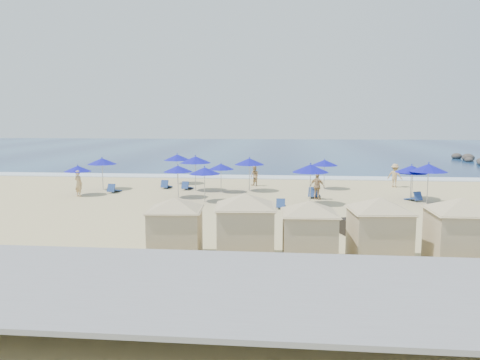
% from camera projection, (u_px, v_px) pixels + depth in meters
% --- Properties ---
extents(ground, '(160.00, 160.00, 0.00)m').
position_uv_depth(ground, '(260.00, 212.00, 26.47)').
color(ground, '#CAB880').
rests_on(ground, ground).
extents(ocean, '(160.00, 80.00, 0.06)m').
position_uv_depth(ocean, '(278.00, 149.00, 80.73)').
color(ocean, navy).
rests_on(ocean, ground).
extents(surf_line, '(160.00, 2.50, 0.08)m').
position_uv_depth(surf_line, '(270.00, 177.00, 41.76)').
color(surf_line, white).
rests_on(surf_line, ground).
extents(seawall, '(160.00, 6.10, 1.22)m').
position_uv_depth(seawall, '(234.00, 283.00, 13.06)').
color(seawall, gray).
rests_on(seawall, ground).
extents(trash_bin, '(0.93, 0.93, 0.72)m').
position_uv_depth(trash_bin, '(350.00, 227.00, 21.19)').
color(trash_bin, black).
rests_on(trash_bin, ground).
extents(cabana_0, '(4.04, 4.04, 2.54)m').
position_uv_depth(cabana_0, '(175.00, 220.00, 17.43)').
color(cabana_0, tan).
rests_on(cabana_0, ground).
extents(cabana_1, '(4.40, 4.40, 2.77)m').
position_uv_depth(cabana_1, '(246.00, 218.00, 17.15)').
color(cabana_1, tan).
rests_on(cabana_1, ground).
extents(cabana_2, '(4.06, 4.06, 2.55)m').
position_uv_depth(cabana_2, '(309.00, 224.00, 16.77)').
color(cabana_2, tan).
rests_on(cabana_2, ground).
extents(cabana_3, '(4.23, 4.23, 2.67)m').
position_uv_depth(cabana_3, '(379.00, 222.00, 16.81)').
color(cabana_3, tan).
rests_on(cabana_3, ground).
extents(cabana_4, '(4.42, 4.42, 2.77)m').
position_uv_depth(cabana_4, '(461.00, 224.00, 16.19)').
color(cabana_4, tan).
rests_on(cabana_4, ground).
extents(umbrella_0, '(2.14, 2.14, 2.44)m').
position_uv_depth(umbrella_0, '(102.00, 161.00, 34.49)').
color(umbrella_0, '#A5A8AD').
rests_on(umbrella_0, ground).
extents(umbrella_1, '(1.86, 1.86, 2.12)m').
position_uv_depth(umbrella_1, '(78.00, 169.00, 31.91)').
color(umbrella_1, '#A5A8AD').
rests_on(umbrella_1, ground).
extents(umbrella_2, '(2.17, 2.17, 2.47)m').
position_uv_depth(umbrella_2, '(177.00, 157.00, 37.60)').
color(umbrella_2, '#A5A8AD').
rests_on(umbrella_2, ground).
extents(umbrella_3, '(1.97, 1.97, 2.24)m').
position_uv_depth(umbrella_3, '(178.00, 169.00, 30.89)').
color(umbrella_3, '#A5A8AD').
rests_on(umbrella_3, ground).
extents(umbrella_4, '(1.87, 1.87, 2.13)m').
position_uv_depth(umbrella_4, '(221.00, 167.00, 33.20)').
color(umbrella_4, '#A5A8AD').
rests_on(umbrella_4, ground).
extents(umbrella_5, '(2.31, 2.31, 2.63)m').
position_uv_depth(umbrella_5, '(195.00, 160.00, 33.93)').
color(umbrella_5, '#A5A8AD').
rests_on(umbrella_5, ground).
extents(umbrella_6, '(2.01, 2.01, 2.29)m').
position_uv_depth(umbrella_6, '(205.00, 171.00, 29.33)').
color(umbrella_6, '#A5A8AD').
rests_on(umbrella_6, ground).
extents(umbrella_7, '(2.19, 2.19, 2.49)m').
position_uv_depth(umbrella_7, '(249.00, 161.00, 33.71)').
color(umbrella_7, '#A5A8AD').
rests_on(umbrella_7, ground).
extents(umbrella_8, '(2.26, 2.26, 2.57)m').
position_uv_depth(umbrella_8, '(311.00, 168.00, 28.36)').
color(umbrella_8, '#A5A8AD').
rests_on(umbrella_8, ground).
extents(umbrella_9, '(2.01, 2.01, 2.29)m').
position_uv_depth(umbrella_9, '(325.00, 163.00, 34.74)').
color(umbrella_9, '#A5A8AD').
rests_on(umbrella_9, ground).
extents(umbrella_10, '(2.08, 2.08, 2.36)m').
position_uv_depth(umbrella_10, '(412.00, 169.00, 29.73)').
color(umbrella_10, '#A5A8AD').
rests_on(umbrella_10, ground).
extents(umbrella_11, '(2.27, 2.27, 2.59)m').
position_uv_depth(umbrella_11, '(429.00, 168.00, 28.56)').
color(umbrella_11, '#A5A8AD').
rests_on(umbrella_11, ground).
extents(umbrella_12, '(1.91, 1.91, 2.18)m').
position_uv_depth(umbrella_12, '(413.00, 170.00, 30.43)').
color(umbrella_12, '#A5A8AD').
rests_on(umbrella_12, ground).
extents(beach_chair_0, '(0.73, 1.30, 0.68)m').
position_uv_depth(beach_chair_0, '(114.00, 189.00, 33.24)').
color(beach_chair_0, navy).
rests_on(beach_chair_0, ground).
extents(beach_chair_1, '(0.66, 1.27, 0.68)m').
position_uv_depth(beach_chair_1, '(166.00, 185.00, 35.28)').
color(beach_chair_1, navy).
rests_on(beach_chair_1, ground).
extents(beach_chair_2, '(0.77, 1.27, 0.65)m').
position_uv_depth(beach_chair_2, '(187.00, 187.00, 34.69)').
color(beach_chair_2, navy).
rests_on(beach_chair_2, ground).
extents(beach_chair_3, '(0.56, 1.17, 0.63)m').
position_uv_depth(beach_chair_3, '(281.00, 205.00, 27.39)').
color(beach_chair_3, navy).
rests_on(beach_chair_3, ground).
extents(beach_chair_4, '(0.89, 1.50, 0.77)m').
position_uv_depth(beach_chair_4, '(314.00, 194.00, 31.05)').
color(beach_chair_4, navy).
rests_on(beach_chair_4, ground).
extents(beach_chair_5, '(0.99, 1.31, 0.66)m').
position_uv_depth(beach_chair_5, '(414.00, 198.00, 29.80)').
color(beach_chair_5, navy).
rests_on(beach_chair_5, ground).
extents(beachgoer_0, '(0.78, 0.69, 1.79)m').
position_uv_depth(beachgoer_0, '(79.00, 183.00, 31.46)').
color(beachgoer_0, tan).
rests_on(beachgoer_0, ground).
extents(beachgoer_1, '(0.95, 0.96, 1.57)m').
position_uv_depth(beachgoer_1, '(255.00, 176.00, 36.50)').
color(beachgoer_1, tan).
rests_on(beachgoer_1, ground).
extents(beachgoer_2, '(1.09, 0.91, 1.75)m').
position_uv_depth(beachgoer_2, '(317.00, 186.00, 30.32)').
color(beachgoer_2, tan).
rests_on(beachgoer_2, ground).
extents(beachgoer_3, '(1.34, 1.20, 1.80)m').
position_uv_depth(beachgoer_3, '(395.00, 175.00, 35.88)').
color(beachgoer_3, tan).
rests_on(beachgoer_3, ground).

